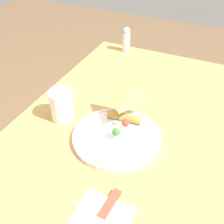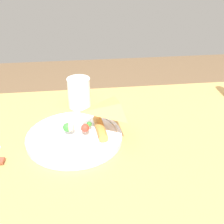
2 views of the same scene
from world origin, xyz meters
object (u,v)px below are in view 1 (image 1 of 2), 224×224
Objects in this scene: dining_table at (128,153)px; butter_knife at (98,224)px; milk_glass at (62,105)px; salt_shaker at (126,39)px; plate_pizza at (117,134)px.

butter_knife is (0.34, 0.07, 0.14)m from dining_table.
salt_shaker is at bearing -179.94° from milk_glass.
milk_glass is at bearing -132.88° from butter_knife.
plate_pizza is 0.20m from milk_glass.
salt_shaker is at bearing -157.98° from butter_knife.
salt_shaker reaches higher than milk_glass.
milk_glass is 0.45× the size of butter_knife.
butter_knife is at bearing 15.16° from plate_pizza.
milk_glass is at bearing -72.42° from dining_table.
milk_glass is at bearing -94.31° from plate_pizza.
plate_pizza is 2.32× the size of salt_shaker.
butter_knife is 1.99× the size of salt_shaker.
milk_glass is 0.52m from salt_shaker.
dining_table is 0.17m from plate_pizza.
milk_glass is 0.39m from butter_knife.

